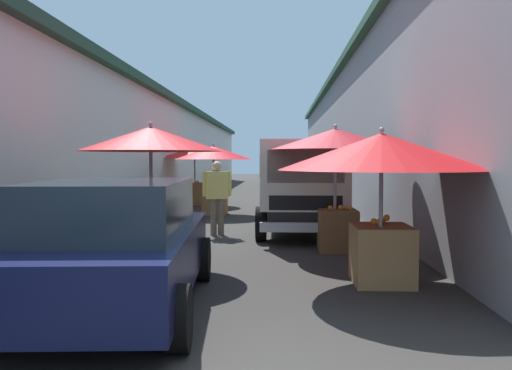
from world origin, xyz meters
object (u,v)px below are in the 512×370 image
at_px(fruit_stall_mid_lane, 148,160).
at_px(fruit_stall_far_left, 336,154).
at_px(fruit_stall_near_right, 214,161).
at_px(vendor_in_shade, 217,192).
at_px(fruit_stall_near_left, 382,165).
at_px(hatchback_car, 116,244).
at_px(vendor_by_crates, 336,190).
at_px(delivery_truck, 302,189).
at_px(plastic_stool, 280,200).
at_px(fruit_stall_far_right, 195,160).

relative_size(fruit_stall_mid_lane, fruit_stall_far_left, 0.93).
xyz_separation_m(fruit_stall_near_right, vendor_in_shade, (-4.34, -0.64, -0.70)).
distance_m(fruit_stall_near_left, fruit_stall_near_right, 9.41).
xyz_separation_m(fruit_stall_mid_lane, hatchback_car, (-2.23, -0.20, -0.94)).
distance_m(hatchback_car, vendor_by_crates, 8.69).
bearing_deg(delivery_truck, vendor_in_shade, 86.63).
height_order(hatchback_car, plastic_stool, hatchback_car).
xyz_separation_m(hatchback_car, vendor_in_shade, (5.71, -0.44, 0.22)).
bearing_deg(fruit_stall_mid_lane, fruit_stall_far_right, 5.67).
height_order(vendor_by_crates, vendor_in_shade, vendor_in_shade).
bearing_deg(delivery_truck, fruit_stall_mid_lane, 143.20).
xyz_separation_m(delivery_truck, vendor_by_crates, (2.42, -1.00, -0.17)).
bearing_deg(fruit_stall_far_left, vendor_in_shade, 52.68).
height_order(fruit_stall_mid_lane, vendor_by_crates, fruit_stall_mid_lane).
relative_size(fruit_stall_mid_lane, fruit_stall_near_left, 0.82).
relative_size(vendor_by_crates, plastic_stool, 3.53).
bearing_deg(fruit_stall_mid_lane, delivery_truck, -36.80).
bearing_deg(vendor_by_crates, fruit_stall_far_right, 41.99).
height_order(delivery_truck, plastic_stool, delivery_truck).
bearing_deg(fruit_stall_far_right, fruit_stall_near_left, -159.40).
relative_size(delivery_truck, plastic_stool, 11.32).
bearing_deg(plastic_stool, fruit_stall_mid_lane, 167.71).
bearing_deg(hatchback_car, vendor_in_shade, -4.39).
xyz_separation_m(fruit_stall_far_right, fruit_stall_far_left, (-9.27, -4.14, 0.11)).
bearing_deg(delivery_truck, vendor_by_crates, -22.50).
relative_size(fruit_stall_far_right, hatchback_car, 0.66).
height_order(fruit_stall_far_right, fruit_stall_far_left, fruit_stall_far_left).
xyz_separation_m(hatchback_car, vendor_by_crates, (8.02, -3.32, 0.14)).
height_order(fruit_stall_far_left, fruit_stall_near_right, fruit_stall_far_left).
xyz_separation_m(fruit_stall_near_left, fruit_stall_far_left, (2.60, 0.32, 0.17)).
height_order(fruit_stall_far_right, fruit_stall_near_left, fruit_stall_far_right).
bearing_deg(vendor_by_crates, vendor_in_shade, 128.69).
bearing_deg(fruit_stall_near_right, vendor_in_shade, -171.64).
distance_m(fruit_stall_near_right, vendor_by_crates, 4.14).
distance_m(fruit_stall_near_left, fruit_stall_far_left, 2.62).
height_order(fruit_stall_far_left, hatchback_car, fruit_stall_far_left).
bearing_deg(vendor_by_crates, plastic_stool, 23.01).
height_order(fruit_stall_far_left, plastic_stool, fruit_stall_far_left).
bearing_deg(plastic_stool, hatchback_car, 171.00).
bearing_deg(fruit_stall_far_left, fruit_stall_near_right, 26.30).
relative_size(fruit_stall_near_left, hatchback_car, 0.69).
bearing_deg(plastic_stool, vendor_in_shade, 166.59).
bearing_deg(fruit_stall_near_right, plastic_stool, -53.72).
bearing_deg(delivery_truck, fruit_stall_far_left, -162.82).
bearing_deg(fruit_stall_far_right, delivery_truck, -154.46).
xyz_separation_m(fruit_stall_far_left, hatchback_car, (-3.87, 2.86, -1.04)).
distance_m(fruit_stall_near_left, hatchback_car, 3.53).
bearing_deg(plastic_stool, fruit_stall_far_left, -172.37).
height_order(fruit_stall_near_right, delivery_truck, fruit_stall_near_right).
height_order(fruit_stall_far_left, delivery_truck, fruit_stall_far_left).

